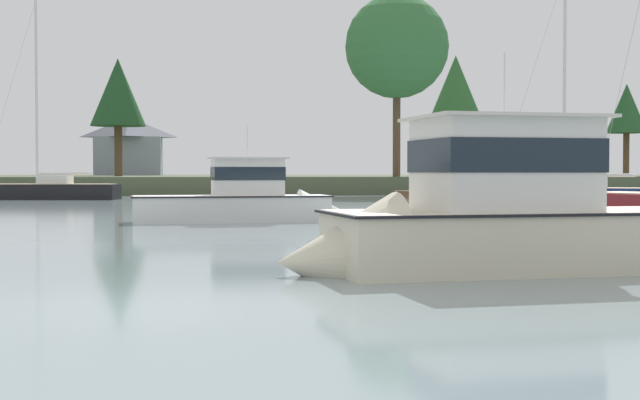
# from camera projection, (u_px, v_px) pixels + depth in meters

# --- Properties ---
(ground_plane) EXTENTS (400.00, 400.00, 0.00)m
(ground_plane) POSITION_uv_depth(u_px,v_px,m) (152.00, 309.00, 12.06)
(ground_plane) COLOR gray
(far_shore_bank) EXTENTS (162.94, 56.63, 1.42)m
(far_shore_bank) POSITION_uv_depth(u_px,v_px,m) (198.00, 182.00, 98.06)
(far_shore_bank) COLOR #4C563D
(far_shore_bank) RESTS_ON ground
(sailboat_navy) EXTENTS (9.83, 7.03, 14.00)m
(sailboat_navy) POSITION_uv_depth(u_px,v_px,m) (578.00, 198.00, 52.72)
(sailboat_navy) COLOR navy
(sailboat_navy) RESTS_ON ground
(sailboat_black) EXTENTS (9.35, 3.80, 13.72)m
(sailboat_black) POSITION_uv_depth(u_px,v_px,m) (49.00, 195.00, 60.30)
(sailboat_black) COLOR black
(sailboat_black) RESTS_ON ground
(cruiser_white) EXTENTS (8.16, 2.78, 4.21)m
(cruiser_white) POSITION_uv_depth(u_px,v_px,m) (253.00, 207.00, 33.26)
(cruiser_white) COLOR white
(cruiser_white) RESTS_ON ground
(cruiser_cream) EXTENTS (9.10, 3.67, 4.93)m
(cruiser_cream) POSITION_uv_depth(u_px,v_px,m) (493.00, 235.00, 16.70)
(cruiser_cream) COLOR beige
(cruiser_cream) RESTS_ON ground
(dinghy_wood) EXTENTS (3.98, 3.69, 0.70)m
(dinghy_wood) POSITION_uv_depth(u_px,v_px,m) (421.00, 195.00, 65.02)
(dinghy_wood) COLOR brown
(dinghy_wood) RESTS_ON ground
(mooring_buoy_orange) EXTENTS (0.47, 0.47, 0.52)m
(mooring_buoy_orange) POSITION_uv_depth(u_px,v_px,m) (508.00, 197.00, 61.85)
(mooring_buoy_orange) COLOR orange
(mooring_buoy_orange) RESTS_ON ground
(shore_tree_center_right) EXTENTS (3.71, 3.71, 8.51)m
(shore_tree_center_right) POSITION_uv_depth(u_px,v_px,m) (627.00, 109.00, 84.67)
(shore_tree_center_right) COLOR brown
(shore_tree_center_right) RESTS_ON far_shore_bank
(shore_tree_right_mid) EXTENTS (8.36, 8.36, 14.67)m
(shore_tree_right_mid) POSITION_uv_depth(u_px,v_px,m) (397.00, 47.00, 73.94)
(shore_tree_right_mid) COLOR brown
(shore_tree_right_mid) RESTS_ON far_shore_bank
(shore_tree_right) EXTENTS (4.96, 4.96, 10.58)m
(shore_tree_right) POSITION_uv_depth(u_px,v_px,m) (118.00, 93.00, 82.47)
(shore_tree_right) COLOR brown
(shore_tree_right) RESTS_ON far_shore_bank
(shore_tree_inland_a) EXTENTS (5.72, 5.72, 11.56)m
(shore_tree_inland_a) POSITION_uv_depth(u_px,v_px,m) (456.00, 92.00, 88.10)
(shore_tree_inland_a) COLOR brown
(shore_tree_inland_a) RESTS_ON far_shore_bank
(cottage_hillside) EXTENTS (7.92, 6.74, 6.63)m
(cottage_hillside) POSITION_uv_depth(u_px,v_px,m) (129.00, 145.00, 104.88)
(cottage_hillside) COLOR gray
(cottage_hillside) RESTS_ON far_shore_bank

